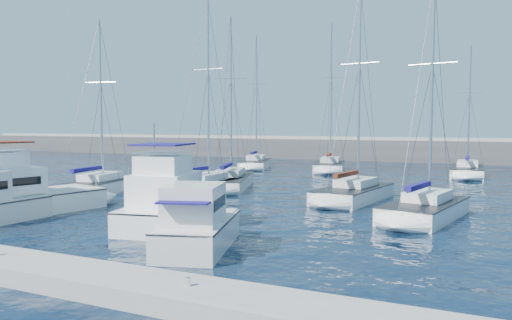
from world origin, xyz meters
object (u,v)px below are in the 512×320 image
at_px(motor_yacht_port_inner, 10,196).
at_px(sailboat_back_b, 330,166).
at_px(sailboat_mid_e, 425,209).
at_px(sailboat_mid_d, 354,193).
at_px(sailboat_mid_c, 204,187).
at_px(sailboat_mid_a, 97,186).
at_px(sailboat_back_c, 467,171).
at_px(sailboat_back_a, 256,163).
at_px(motor_yacht_stbd_outer, 197,227).
at_px(motor_yacht_stbd_inner, 170,204).
at_px(sailboat_mid_b, 229,181).

xyz_separation_m(motor_yacht_port_inner, sailboat_back_b, (8.40, 35.15, -0.59)).
bearing_deg(sailboat_mid_e, sailboat_mid_d, 148.01).
xyz_separation_m(sailboat_mid_c, sailboat_mid_d, (11.18, 1.43, -0.01)).
height_order(motor_yacht_port_inner, sailboat_mid_a, sailboat_mid_a).
distance_m(motor_yacht_port_inner, sailboat_back_c, 42.50).
height_order(sailboat_mid_a, sailboat_back_b, sailboat_back_b).
xyz_separation_m(sailboat_back_a, sailboat_back_b, (9.44, -0.14, 0.00)).
xyz_separation_m(motor_yacht_stbd_outer, sailboat_mid_c, (-8.64, 14.75, -0.41)).
height_order(motor_yacht_port_inner, motor_yacht_stbd_outer, motor_yacht_port_inner).
height_order(sailboat_mid_e, sailboat_back_a, sailboat_back_a).
height_order(motor_yacht_port_inner, sailboat_mid_c, sailboat_mid_c).
distance_m(sailboat_mid_d, sailboat_back_a, 27.49).
xyz_separation_m(sailboat_mid_a, sailboat_mid_d, (18.75, 4.60, 0.01)).
distance_m(motor_yacht_stbd_outer, sailboat_back_c, 38.95).
distance_m(motor_yacht_stbd_outer, sailboat_mid_c, 17.10).
xyz_separation_m(motor_yacht_stbd_inner, sailboat_back_c, (12.84, 34.25, -0.63)).
bearing_deg(sailboat_mid_c, sailboat_mid_a, -154.46).
distance_m(sailboat_mid_c, sailboat_back_b, 22.70).
bearing_deg(sailboat_back_c, sailboat_mid_b, -134.18).
bearing_deg(motor_yacht_stbd_inner, motor_yacht_port_inner, 176.67).
xyz_separation_m(sailboat_back_b, sailboat_back_c, (14.44, 0.69, -0.04)).
bearing_deg(sailboat_back_a, motor_yacht_stbd_outer, -85.43).
xyz_separation_m(motor_yacht_port_inner, sailboat_mid_c, (5.30, 12.66, -0.60)).
bearing_deg(motor_yacht_port_inner, sailboat_mid_e, 35.21).
height_order(sailboat_mid_a, sailboat_back_a, sailboat_back_a).
bearing_deg(sailboat_back_b, sailboat_mid_a, -125.87).
height_order(sailboat_mid_c, sailboat_mid_d, sailboat_mid_d).
bearing_deg(motor_yacht_stbd_inner, sailboat_back_a, 95.78).
height_order(sailboat_mid_a, sailboat_mid_c, sailboat_mid_c).
bearing_deg(sailboat_mid_c, sailboat_mid_d, 10.11).
distance_m(motor_yacht_stbd_inner, sailboat_mid_e, 14.02).
xyz_separation_m(motor_yacht_port_inner, sailboat_mid_e, (21.74, 9.22, -0.62)).
xyz_separation_m(motor_yacht_stbd_inner, sailboat_mid_d, (6.48, 12.50, -0.61)).
relative_size(sailboat_mid_a, sailboat_mid_b, 0.93).
height_order(motor_yacht_stbd_inner, motor_yacht_stbd_outer, motor_yacht_stbd_inner).
bearing_deg(sailboat_back_c, sailboat_mid_d, -107.82).
bearing_deg(sailboat_mid_e, motor_yacht_stbd_outer, -113.84).
distance_m(motor_yacht_stbd_inner, sailboat_back_c, 36.58).
distance_m(motor_yacht_port_inner, sailboat_mid_a, 9.78).
bearing_deg(sailboat_back_b, sailboat_mid_e, -76.05).
bearing_deg(motor_yacht_port_inner, sailboat_back_b, 88.79).
height_order(sailboat_mid_d, sailboat_back_a, sailboat_back_a).
distance_m(motor_yacht_port_inner, sailboat_back_b, 36.14).
height_order(sailboat_mid_b, sailboat_mid_e, sailboat_mid_b).
bearing_deg(motor_yacht_stbd_outer, sailboat_back_c, 59.34).
height_order(motor_yacht_stbd_inner, sailboat_back_c, sailboat_back_c).
bearing_deg(sailboat_back_c, motor_yacht_port_inner, -124.02).
relative_size(motor_yacht_port_inner, sailboat_mid_d, 0.68).
height_order(sailboat_mid_a, sailboat_mid_d, sailboat_mid_d).
xyz_separation_m(motor_yacht_stbd_outer, sailboat_mid_d, (2.54, 16.18, -0.42)).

